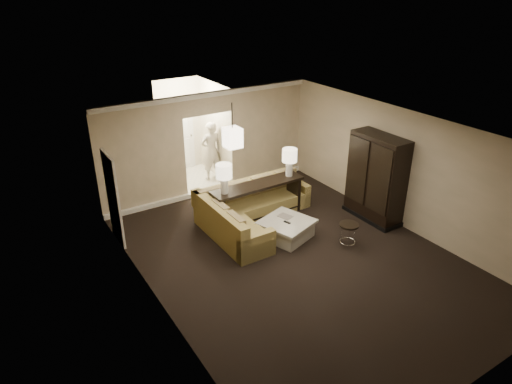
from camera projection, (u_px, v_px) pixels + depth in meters
ground at (297, 259)px, 9.71m from camera, size 8.00×8.00×0.00m
wall_back at (209, 144)px, 12.16m from camera, size 6.00×0.04×2.80m
wall_front at (483, 314)px, 6.06m from camera, size 6.00×0.04×2.80m
wall_left at (158, 243)px, 7.66m from camera, size 0.04×8.00×2.80m
wall_right at (403, 170)px, 10.56m from camera, size 0.04×8.00×2.80m
ceiling at (303, 133)px, 8.51m from camera, size 6.00×8.00×0.02m
crown_molding at (207, 95)px, 11.55m from camera, size 6.00×0.10×0.12m
baseboard at (212, 190)px, 12.70m from camera, size 6.00×0.10×0.12m
side_door at (113, 199)px, 9.96m from camera, size 0.05×0.90×2.10m
foyer at (188, 134)px, 13.22m from camera, size 1.44×2.02×2.80m
sectional_sofa at (249, 211)px, 10.97m from camera, size 2.92×2.34×0.88m
coffee_table at (286, 229)px, 10.44m from camera, size 1.33×1.33×0.44m
console_table at (258, 198)px, 11.13m from camera, size 2.41×0.57×0.93m
armoire at (376, 180)px, 10.95m from camera, size 0.64×1.49×2.14m
drink_table at (349, 230)px, 10.05m from camera, size 0.43×0.43×0.54m
table_lamp_left at (224, 174)px, 10.31m from camera, size 0.37×0.37×0.71m
table_lamp_right at (290, 158)px, 11.23m from camera, size 0.37×0.37×0.71m
pendant_light at (233, 137)px, 10.93m from camera, size 0.38×0.38×1.09m
person at (211, 148)px, 13.16m from camera, size 0.72×0.50×1.93m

